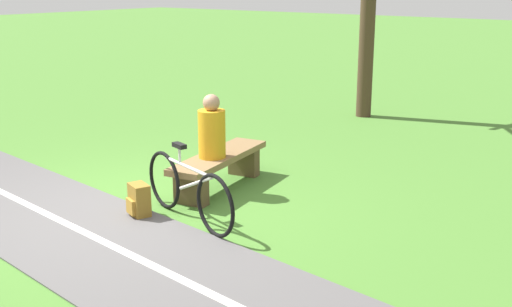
{
  "coord_description": "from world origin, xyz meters",
  "views": [
    {
      "loc": [
        4.74,
        5.49,
        2.65
      ],
      "look_at": [
        -0.7,
        1.38,
        0.77
      ],
      "focal_mm": 44.3,
      "sensor_mm": 36.0,
      "label": 1
    }
  ],
  "objects_px": {
    "bicycle": "(188,190)",
    "backpack": "(139,201)",
    "bench": "(219,165)",
    "person_seated": "(212,130)"
  },
  "relations": [
    {
      "from": "bicycle",
      "to": "backpack",
      "type": "bearing_deg",
      "value": -141.48
    },
    {
      "from": "backpack",
      "to": "bench",
      "type": "bearing_deg",
      "value": 176.34
    },
    {
      "from": "bench",
      "to": "bicycle",
      "type": "xyz_separation_m",
      "value": [
        1.1,
        0.48,
        0.05
      ]
    },
    {
      "from": "bench",
      "to": "backpack",
      "type": "xyz_separation_m",
      "value": [
        1.33,
        -0.09,
        -0.13
      ]
    },
    {
      "from": "person_seated",
      "to": "backpack",
      "type": "bearing_deg",
      "value": -15.2
    },
    {
      "from": "bench",
      "to": "bicycle",
      "type": "bearing_deg",
      "value": 13.78
    },
    {
      "from": "person_seated",
      "to": "bicycle",
      "type": "bearing_deg",
      "value": 15.96
    },
    {
      "from": "bench",
      "to": "backpack",
      "type": "height_order",
      "value": "bench"
    },
    {
      "from": "bench",
      "to": "bicycle",
      "type": "relative_size",
      "value": 1.06
    },
    {
      "from": "person_seated",
      "to": "backpack",
      "type": "height_order",
      "value": "person_seated"
    }
  ]
}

